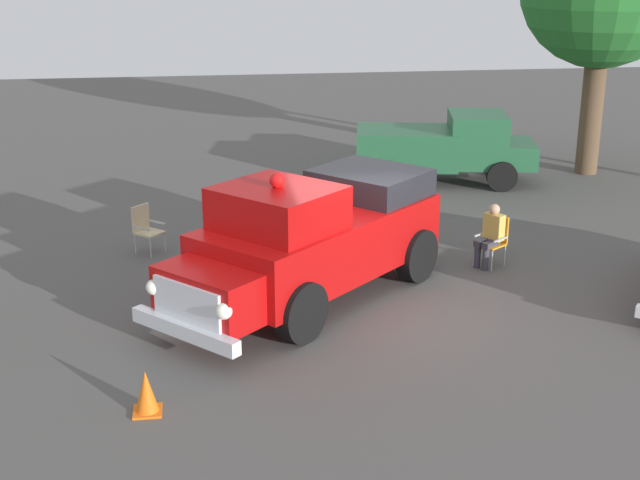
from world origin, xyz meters
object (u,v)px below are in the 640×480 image
(vintage_fire_truck, at_px, (312,237))
(lawn_chair_by_car, at_px, (145,226))
(traffic_cone, at_px, (146,393))
(spectator_seated, at_px, (491,233))
(lawn_chair_near_truck, at_px, (494,237))
(parked_pickup, at_px, (444,146))

(vintage_fire_truck, height_order, lawn_chair_by_car, vintage_fire_truck)
(traffic_cone, bearing_deg, vintage_fire_truck, -126.75)
(lawn_chair_by_car, height_order, traffic_cone, lawn_chair_by_car)
(lawn_chair_by_car, bearing_deg, spectator_seated, 165.28)
(spectator_seated, xyz_separation_m, traffic_cone, (6.60, 5.01, -0.39))
(lawn_chair_near_truck, distance_m, traffic_cone, 8.42)
(parked_pickup, height_order, lawn_chair_near_truck, parked_pickup)
(parked_pickup, distance_m, traffic_cone, 13.84)
(lawn_chair_near_truck, height_order, spectator_seated, spectator_seated)
(vintage_fire_truck, xyz_separation_m, lawn_chair_near_truck, (-3.89, -1.32, -0.61))
(lawn_chair_near_truck, bearing_deg, vintage_fire_truck, 18.67)
(lawn_chair_near_truck, bearing_deg, parked_pickup, -96.70)
(parked_pickup, bearing_deg, spectator_seated, 82.46)
(lawn_chair_near_truck, distance_m, lawn_chair_by_car, 7.25)
(spectator_seated, bearing_deg, lawn_chair_near_truck, -143.92)
(parked_pickup, relative_size, spectator_seated, 3.92)
(vintage_fire_truck, height_order, parked_pickup, vintage_fire_truck)
(spectator_seated, bearing_deg, vintage_fire_truck, 18.10)
(lawn_chair_near_truck, bearing_deg, traffic_cone, 37.16)
(lawn_chair_near_truck, bearing_deg, spectator_seated, 36.08)
(vintage_fire_truck, bearing_deg, parked_pickup, -120.69)
(lawn_chair_near_truck, relative_size, spectator_seated, 0.79)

